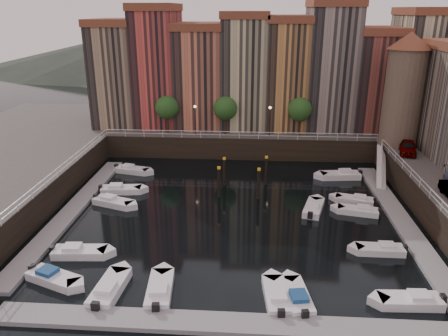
# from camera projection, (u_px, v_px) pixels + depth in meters

# --- Properties ---
(ground) EXTENTS (200.00, 200.00, 0.00)m
(ground) POSITION_uv_depth(u_px,v_px,m) (233.00, 211.00, 44.10)
(ground) COLOR black
(ground) RESTS_ON ground
(quay_far) EXTENTS (80.00, 20.00, 3.00)m
(quay_far) POSITION_uv_depth(u_px,v_px,m) (241.00, 130.00, 67.96)
(quay_far) COLOR black
(quay_far) RESTS_ON ground
(dock_left) EXTENTS (2.00, 28.00, 0.35)m
(dock_left) POSITION_uv_depth(u_px,v_px,m) (73.00, 209.00, 44.15)
(dock_left) COLOR gray
(dock_left) RESTS_ON ground
(dock_right) EXTENTS (2.00, 28.00, 0.35)m
(dock_right) POSITION_uv_depth(u_px,v_px,m) (400.00, 219.00, 42.06)
(dock_right) COLOR gray
(dock_right) RESTS_ON ground
(dock_near) EXTENTS (30.00, 2.00, 0.35)m
(dock_near) POSITION_uv_depth(u_px,v_px,m) (220.00, 324.00, 28.11)
(dock_near) COLOR gray
(dock_near) RESTS_ON ground
(mountains) EXTENTS (145.00, 100.00, 18.00)m
(mountains) POSITION_uv_depth(u_px,v_px,m) (255.00, 45.00, 144.37)
(mountains) COLOR #2D382D
(mountains) RESTS_ON ground
(far_terrace) EXTENTS (48.70, 10.30, 17.50)m
(far_terrace) POSITION_uv_depth(u_px,v_px,m) (265.00, 71.00, 62.16)
(far_terrace) COLOR #957B5F
(far_terrace) RESTS_ON quay_far
(corner_tower) EXTENTS (5.20, 5.20, 13.80)m
(corner_tower) POSITION_uv_depth(u_px,v_px,m) (404.00, 88.00, 52.90)
(corner_tower) COLOR #6B5B4C
(corner_tower) RESTS_ON quay_right
(promenade_trees) EXTENTS (21.20, 3.20, 5.20)m
(promenade_trees) POSITION_uv_depth(u_px,v_px,m) (230.00, 109.00, 58.99)
(promenade_trees) COLOR black
(promenade_trees) RESTS_ON quay_far
(street_lamps) EXTENTS (10.36, 0.36, 4.18)m
(street_lamps) POSITION_uv_depth(u_px,v_px,m) (232.00, 115.00, 58.27)
(street_lamps) COLOR black
(street_lamps) RESTS_ON quay_far
(railings) EXTENTS (36.08, 34.04, 0.52)m
(railings) POSITION_uv_depth(u_px,v_px,m) (236.00, 160.00, 47.38)
(railings) COLOR white
(railings) RESTS_ON ground
(gangway) EXTENTS (2.78, 8.32, 3.73)m
(gangway) POSITION_uv_depth(u_px,v_px,m) (381.00, 164.00, 51.71)
(gangway) COLOR white
(gangway) RESTS_ON ground
(mooring_pilings) EXTENTS (5.51, 4.43, 3.78)m
(mooring_pilings) POSITION_uv_depth(u_px,v_px,m) (242.00, 177.00, 48.42)
(mooring_pilings) COLOR black
(mooring_pilings) RESTS_ON ground
(boat_left_0) EXTENTS (4.60, 3.11, 1.04)m
(boat_left_0) POSITION_uv_depth(u_px,v_px,m) (53.00, 278.00, 32.62)
(boat_left_0) COLOR white
(boat_left_0) RESTS_ON ground
(boat_left_1) EXTENTS (4.69, 1.98, 1.06)m
(boat_left_1) POSITION_uv_depth(u_px,v_px,m) (79.00, 252.00, 36.04)
(boat_left_1) COLOR white
(boat_left_1) RESTS_ON ground
(boat_left_2) EXTENTS (4.67, 3.00, 1.05)m
(boat_left_2) POSITION_uv_depth(u_px,v_px,m) (113.00, 202.00, 45.42)
(boat_left_2) COLOR white
(boat_left_2) RESTS_ON ground
(boat_left_3) EXTENTS (4.73, 2.12, 1.07)m
(boat_left_3) POSITION_uv_depth(u_px,v_px,m) (120.00, 189.00, 48.52)
(boat_left_3) COLOR white
(boat_left_3) RESTS_ON ground
(boat_left_4) EXTENTS (4.65, 2.56, 1.04)m
(boat_left_4) POSITION_uv_depth(u_px,v_px,m) (131.00, 170.00, 54.47)
(boat_left_4) COLOR white
(boat_left_4) RESTS_ON ground
(boat_right_0) EXTENTS (4.55, 1.82, 1.04)m
(boat_right_0) POSITION_uv_depth(u_px,v_px,m) (412.00, 301.00, 30.03)
(boat_right_0) COLOR white
(boat_right_0) RESTS_ON ground
(boat_right_1) EXTENTS (4.16, 1.53, 0.96)m
(boat_right_1) POSITION_uv_depth(u_px,v_px,m) (381.00, 249.00, 36.49)
(boat_right_1) COLOR white
(boat_right_1) RESTS_ON ground
(boat_right_2) EXTENTS (4.28, 2.31, 0.96)m
(boat_right_2) POSITION_uv_depth(u_px,v_px,m) (359.00, 211.00, 43.50)
(boat_right_2) COLOR white
(boat_right_2) RESTS_ON ground
(boat_right_3) EXTENTS (4.20, 2.48, 0.94)m
(boat_right_3) POSITION_uv_depth(u_px,v_px,m) (355.00, 200.00, 45.99)
(boat_right_3) COLOR white
(boat_right_3) RESTS_ON ground
(boat_right_4) EXTENTS (5.07, 2.32, 1.14)m
(boat_right_4) POSITION_uv_depth(u_px,v_px,m) (341.00, 175.00, 52.64)
(boat_right_4) COLOR white
(boat_right_4) RESTS_ON ground
(boat_near_0) EXTENTS (2.11, 4.93, 1.12)m
(boat_near_0) POSITION_uv_depth(u_px,v_px,m) (109.00, 289.00, 31.24)
(boat_near_0) COLOR white
(boat_near_0) RESTS_ON ground
(boat_near_1) EXTENTS (2.14, 4.83, 1.09)m
(boat_near_1) POSITION_uv_depth(u_px,v_px,m) (160.00, 290.00, 31.12)
(boat_near_1) COLOR white
(boat_near_1) RESTS_ON ground
(boat_near_2) EXTENTS (2.04, 4.58, 1.04)m
(boat_near_2) POSITION_uv_depth(u_px,v_px,m) (277.00, 296.00, 30.49)
(boat_near_2) COLOR white
(boat_near_2) RESTS_ON ground
(boat_near_3) EXTENTS (2.28, 4.58, 1.03)m
(boat_near_3) POSITION_uv_depth(u_px,v_px,m) (297.00, 297.00, 30.41)
(boat_near_3) COLOR white
(boat_near_3) RESTS_ON ground
(car_a) EXTENTS (2.99, 4.90, 1.56)m
(car_a) POSITION_uv_depth(u_px,v_px,m) (408.00, 148.00, 51.62)
(car_a) COLOR gray
(car_a) RESTS_ON quay_right
(boat_extra_873) EXTENTS (2.73, 4.64, 1.04)m
(boat_extra_873) POSITION_uv_depth(u_px,v_px,m) (313.00, 208.00, 44.00)
(boat_extra_873) COLOR white
(boat_extra_873) RESTS_ON ground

